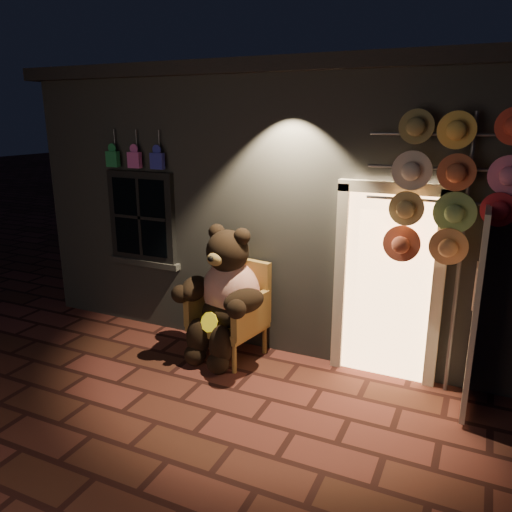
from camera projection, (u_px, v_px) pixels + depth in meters
The scene contains 5 objects.
ground at pixel (216, 410), 4.99m from camera, with size 60.00×60.00×0.00m, color brown.
shop_building at pixel (335, 187), 8.00m from camera, with size 7.30×5.95×3.51m.
wicker_armchair at pixel (233, 309), 6.06m from camera, with size 0.91×0.85×1.16m.
teddy_bear at pixel (225, 295), 5.88m from camera, with size 1.16×0.99×1.62m.
hat_rack at pixel (471, 184), 4.66m from camera, with size 1.88×0.22×2.91m.
Camera 1 is at (2.21, -3.81, 2.84)m, focal length 35.00 mm.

